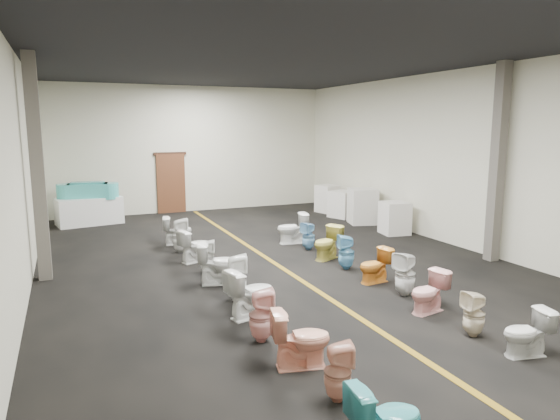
# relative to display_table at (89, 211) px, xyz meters

# --- Properties ---
(floor) EXTENTS (16.00, 16.00, 0.00)m
(floor) POSITION_rel_display_table_xyz_m (3.64, -6.80, -0.43)
(floor) COLOR black
(floor) RESTS_ON ground
(ceiling) EXTENTS (16.00, 16.00, 0.00)m
(ceiling) POSITION_rel_display_table_xyz_m (3.64, -6.80, 4.07)
(ceiling) COLOR black
(ceiling) RESTS_ON ground
(wall_back) EXTENTS (10.00, 0.00, 10.00)m
(wall_back) POSITION_rel_display_table_xyz_m (3.64, 1.20, 1.82)
(wall_back) COLOR beige
(wall_back) RESTS_ON ground
(wall_left) EXTENTS (0.00, 16.00, 16.00)m
(wall_left) POSITION_rel_display_table_xyz_m (-1.36, -6.80, 1.82)
(wall_left) COLOR beige
(wall_left) RESTS_ON ground
(wall_right) EXTENTS (0.00, 16.00, 16.00)m
(wall_right) POSITION_rel_display_table_xyz_m (8.64, -6.80, 1.82)
(wall_right) COLOR beige
(wall_right) RESTS_ON ground
(aisle_stripe) EXTENTS (0.12, 15.60, 0.01)m
(aisle_stripe) POSITION_rel_display_table_xyz_m (3.64, -6.80, -0.43)
(aisle_stripe) COLOR #805F12
(aisle_stripe) RESTS_ON floor
(back_door) EXTENTS (1.00, 0.10, 2.10)m
(back_door) POSITION_rel_display_table_xyz_m (2.84, 1.14, 0.62)
(back_door) COLOR #562D19
(back_door) RESTS_ON floor
(door_frame) EXTENTS (1.15, 0.08, 0.10)m
(door_frame) POSITION_rel_display_table_xyz_m (2.84, 1.15, 1.69)
(door_frame) COLOR #331C11
(door_frame) RESTS_ON back_door
(column_left) EXTENTS (0.25, 0.25, 4.50)m
(column_left) POSITION_rel_display_table_xyz_m (-1.11, -5.80, 1.82)
(column_left) COLOR #59544C
(column_left) RESTS_ON floor
(column_right) EXTENTS (0.25, 0.25, 4.50)m
(column_right) POSITION_rel_display_table_xyz_m (8.39, -8.30, 1.82)
(column_right) COLOR #59544C
(column_right) RESTS_ON floor
(display_table) EXTENTS (2.07, 1.30, 0.86)m
(display_table) POSITION_rel_display_table_xyz_m (0.00, 0.00, 0.00)
(display_table) COLOR white
(display_table) RESTS_ON floor
(bathtub) EXTENTS (1.85, 0.82, 0.55)m
(bathtub) POSITION_rel_display_table_xyz_m (-0.00, 0.00, 0.64)
(bathtub) COLOR #3DB0AC
(bathtub) RESTS_ON display_table
(appliance_crate_a) EXTENTS (0.83, 0.83, 0.93)m
(appliance_crate_a) POSITION_rel_display_table_xyz_m (8.04, -5.04, 0.04)
(appliance_crate_a) COLOR silver
(appliance_crate_a) RESTS_ON floor
(appliance_crate_b) EXTENTS (1.01, 1.01, 1.12)m
(appliance_crate_b) POSITION_rel_display_table_xyz_m (8.04, -3.33, 0.13)
(appliance_crate_b) COLOR silver
(appliance_crate_b) RESTS_ON floor
(appliance_crate_c) EXTENTS (1.02, 1.02, 0.90)m
(appliance_crate_c) POSITION_rel_display_table_xyz_m (8.04, -2.14, 0.02)
(appliance_crate_c) COLOR silver
(appliance_crate_c) RESTS_ON floor
(appliance_crate_d) EXTENTS (0.85, 0.85, 0.98)m
(appliance_crate_d) POSITION_rel_display_table_xyz_m (8.04, -1.01, 0.06)
(appliance_crate_d) COLOR silver
(appliance_crate_d) RESTS_ON floor
(toilet_left_0) EXTENTS (0.75, 0.48, 0.73)m
(toilet_left_0) POSITION_rel_display_table_xyz_m (2.01, -13.17, -0.06)
(toilet_left_0) COLOR teal
(toilet_left_0) RESTS_ON floor
(toilet_left_1) EXTENTS (0.40, 0.39, 0.70)m
(toilet_left_1) POSITION_rel_display_table_xyz_m (2.07, -12.17, -0.08)
(toilet_left_1) COLOR tan
(toilet_left_1) RESTS_ON floor
(toilet_left_2) EXTENTS (0.83, 0.59, 0.77)m
(toilet_left_2) POSITION_rel_display_table_xyz_m (2.04, -11.27, -0.04)
(toilet_left_2) COLOR #FAAA8D
(toilet_left_2) RESTS_ON floor
(toilet_left_3) EXTENTS (0.44, 0.43, 0.79)m
(toilet_left_3) POSITION_rel_display_table_xyz_m (1.85, -10.35, -0.04)
(toilet_left_3) COLOR #E5A59D
(toilet_left_3) RESTS_ON floor
(toilet_left_4) EXTENTS (0.88, 0.62, 0.82)m
(toilet_left_4) POSITION_rel_display_table_xyz_m (2.04, -9.39, -0.02)
(toilet_left_4) COLOR white
(toilet_left_4) RESTS_ON floor
(toilet_left_5) EXTENTS (0.47, 0.46, 0.84)m
(toilet_left_5) POSITION_rel_display_table_xyz_m (2.06, -8.57, -0.01)
(toilet_left_5) COLOR white
(toilet_left_5) RESTS_ON floor
(toilet_left_6) EXTENTS (0.91, 0.66, 0.84)m
(toilet_left_6) POSITION_rel_display_table_xyz_m (2.05, -7.52, -0.01)
(toilet_left_6) COLOR white
(toilet_left_6) RESTS_ON floor
(toilet_left_7) EXTENTS (0.40, 0.39, 0.70)m
(toilet_left_7) POSITION_rel_display_table_xyz_m (2.04, -6.66, -0.08)
(toilet_left_7) COLOR white
(toilet_left_7) RESTS_ON floor
(toilet_left_8) EXTENTS (0.84, 0.64, 0.76)m
(toilet_left_8) POSITION_rel_display_table_xyz_m (2.01, -5.73, -0.05)
(toilet_left_8) COLOR white
(toilet_left_8) RESTS_ON floor
(toilet_left_9) EXTENTS (0.44, 0.43, 0.85)m
(toilet_left_9) POSITION_rel_display_table_xyz_m (1.88, -4.73, -0.00)
(toilet_left_9) COLOR silver
(toilet_left_9) RESTS_ON floor
(toilet_left_10) EXTENTS (0.80, 0.56, 0.75)m
(toilet_left_10) POSITION_rel_display_table_xyz_m (1.99, -3.87, -0.05)
(toilet_left_10) COLOR white
(toilet_left_10) RESTS_ON floor
(toilet_right_1) EXTENTS (0.71, 0.50, 0.66)m
(toilet_right_1) POSITION_rel_display_table_xyz_m (4.98, -12.21, -0.10)
(toilet_right_1) COLOR silver
(toilet_right_1) RESTS_ON floor
(toilet_right_2) EXTENTS (0.34, 0.34, 0.69)m
(toilet_right_2) POSITION_rel_display_table_xyz_m (4.81, -11.42, -0.08)
(toilet_right_2) COLOR beige
(toilet_right_2) RESTS_ON floor
(toilet_right_3) EXTENTS (0.75, 0.52, 0.71)m
(toilet_right_3) POSITION_rel_display_table_xyz_m (4.83, -10.39, -0.07)
(toilet_right_3) COLOR #F5AEA9
(toilet_right_3) RESTS_ON floor
(toilet_right_4) EXTENTS (0.47, 0.47, 0.82)m
(toilet_right_4) POSITION_rel_display_table_xyz_m (4.99, -9.54, -0.02)
(toilet_right_4) COLOR silver
(toilet_right_4) RESTS_ON floor
(toilet_right_5) EXTENTS (0.72, 0.46, 0.69)m
(toilet_right_5) POSITION_rel_display_table_xyz_m (4.93, -8.67, -0.08)
(toilet_right_5) COLOR orange
(toilet_right_5) RESTS_ON floor
(toilet_right_6) EXTENTS (0.43, 0.42, 0.76)m
(toilet_right_6) POSITION_rel_display_table_xyz_m (4.89, -7.63, -0.05)
(toilet_right_6) COLOR #64ACD3
(toilet_right_6) RESTS_ON floor
(toilet_right_7) EXTENTS (0.88, 0.72, 0.78)m
(toilet_right_7) POSITION_rel_display_table_xyz_m (4.90, -6.73, -0.04)
(toilet_right_7) COLOR #CABD4F
(toilet_right_7) RESTS_ON floor
(toilet_right_8) EXTENTS (0.41, 0.41, 0.71)m
(toilet_right_8) POSITION_rel_display_table_xyz_m (4.90, -5.76, -0.07)
(toilet_right_8) COLOR #74ACD4
(toilet_right_8) RESTS_ON floor
(toilet_right_9) EXTENTS (0.85, 0.57, 0.81)m
(toilet_right_9) POSITION_rel_display_table_xyz_m (4.82, -4.95, -0.02)
(toilet_right_9) COLOR white
(toilet_right_9) RESTS_ON floor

